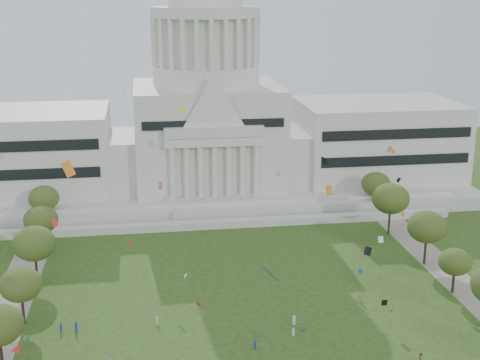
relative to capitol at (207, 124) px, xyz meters
name	(u,v)px	position (x,y,z in m)	size (l,w,h in m)	color
capitol	(207,124)	(0.00, 0.00, 0.00)	(160.00, 64.50, 91.30)	beige
path_left	(0,335)	(-48.00, -83.59, -22.28)	(8.00, 160.00, 0.04)	gray
path_right	(478,301)	(48.00, -83.59, -22.28)	(8.00, 160.00, 0.04)	gray
row_tree_l_3	(21,285)	(-44.09, -79.67, -14.09)	(8.12, 8.12, 11.55)	black
row_tree_r_3	(455,262)	(44.40, -79.10, -15.21)	(7.01, 7.01, 9.98)	black
row_tree_l_4	(34,244)	(-44.08, -61.17, -12.90)	(9.29, 9.29, 13.21)	black
row_tree_r_4	(427,227)	(44.76, -63.55, -13.01)	(9.19, 9.19, 13.06)	black
row_tree_l_5	(41,220)	(-45.22, -42.58, -13.88)	(8.33, 8.33, 11.85)	black
row_tree_r_5	(391,199)	(43.49, -43.40, -12.37)	(9.82, 9.82, 13.96)	black
row_tree_l_6	(44,198)	(-46.87, -24.45, -14.02)	(8.19, 8.19, 11.64)	black
row_tree_r_6	(376,184)	(45.96, -25.46, -13.79)	(8.42, 8.42, 11.97)	black
person_2	(421,357)	(26.53, -104.37, -21.34)	(0.93, 0.58, 1.92)	olive
kite_swarm	(274,217)	(-0.06, -104.67, 6.04)	(91.31, 95.22, 59.46)	black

